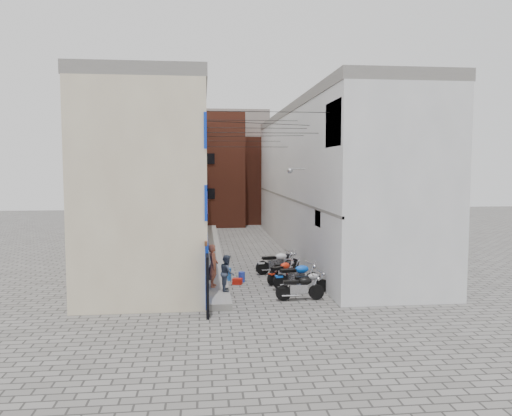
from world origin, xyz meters
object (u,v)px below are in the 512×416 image
object	(u,v)px
motorcycle_a	(300,286)
motorcycle_e	(287,268)
red_crate	(237,281)
motorcycle_g	(284,260)
person_a	(213,266)
motorcycle_b	(309,281)
motorcycle_d	(282,271)
water_jug_near	(242,277)
motorcycle_f	(277,261)
motorcycle_c	(297,275)
person_b	(227,273)
water_jug_far	(227,274)

from	to	relation	value
motorcycle_a	motorcycle_e	size ratio (longest dim) A/B	1.10
red_crate	motorcycle_g	bearing A→B (deg)	48.04
motorcycle_e	person_a	world-z (taller)	person_a
motorcycle_b	motorcycle_e	size ratio (longest dim) A/B	1.00
motorcycle_a	motorcycle_g	size ratio (longest dim) A/B	1.10
motorcycle_b	person_a	bearing A→B (deg)	-106.75
motorcycle_d	motorcycle_e	bearing A→B (deg)	117.25
water_jug_near	person_a	bearing A→B (deg)	-127.22
water_jug_near	motorcycle_b	bearing A→B (deg)	-40.92
motorcycle_e	motorcycle_f	bearing A→B (deg)	176.41
motorcycle_c	red_crate	bearing A→B (deg)	-122.96
motorcycle_a	motorcycle_c	bearing A→B (deg)	173.00
person_b	motorcycle_f	bearing A→B (deg)	-32.58
motorcycle_e	motorcycle_f	world-z (taller)	motorcycle_f
water_jug_far	water_jug_near	bearing A→B (deg)	-33.30
motorcycle_c	motorcycle_e	size ratio (longest dim) A/B	1.22
motorcycle_c	motorcycle_d	size ratio (longest dim) A/B	1.13
motorcycle_b	person_b	world-z (taller)	person_b
motorcycle_d	motorcycle_g	xyz separation A→B (m)	(0.56, 2.84, -0.04)
motorcycle_g	person_b	distance (m)	5.94
motorcycle_a	motorcycle_f	world-z (taller)	motorcycle_f
motorcycle_g	motorcycle_b	bearing A→B (deg)	-20.06
motorcycle_c	motorcycle_g	bearing A→B (deg)	169.37
motorcycle_g	red_crate	size ratio (longest dim) A/B	4.18
motorcycle_g	person_a	size ratio (longest dim) A/B	0.98
motorcycle_d	motorcycle_b	bearing A→B (deg)	-17.79
motorcycle_a	water_jug_far	bearing A→B (deg)	-144.64
motorcycle_c	motorcycle_e	world-z (taller)	motorcycle_c
motorcycle_e	water_jug_far	world-z (taller)	motorcycle_e
water_jug_near	motorcycle_a	bearing A→B (deg)	-58.68
motorcycle_g	water_jug_near	distance (m)	3.46
motorcycle_b	person_b	distance (m)	3.50
motorcycle_a	water_jug_near	world-z (taller)	motorcycle_a
water_jug_near	water_jug_far	bearing A→B (deg)	146.70
motorcycle_b	motorcycle_d	size ratio (longest dim) A/B	0.92
motorcycle_a	motorcycle_b	world-z (taller)	motorcycle_a
motorcycle_g	water_jug_far	bearing A→B (deg)	-79.14
motorcycle_b	motorcycle_g	bearing A→B (deg)	174.21
motorcycle_d	motorcycle_g	world-z (taller)	motorcycle_d
motorcycle_d	motorcycle_c	bearing A→B (deg)	-19.55
motorcycle_e	person_b	size ratio (longest dim) A/B	1.20
motorcycle_b	water_jug_far	world-z (taller)	motorcycle_b
motorcycle_f	motorcycle_g	xyz separation A→B (m)	(0.53, 0.88, -0.11)
motorcycle_a	motorcycle_b	size ratio (longest dim) A/B	1.11
motorcycle_d	person_b	xyz separation A→B (m)	(-2.62, -2.16, 0.43)
person_b	water_jug_near	world-z (taller)	person_b
water_jug_far	red_crate	xyz separation A→B (m)	(0.42, -0.85, -0.15)
motorcycle_d	person_a	world-z (taller)	person_a
motorcycle_d	water_jug_far	size ratio (longest dim) A/B	3.36
motorcycle_e	red_crate	size ratio (longest dim) A/B	4.18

